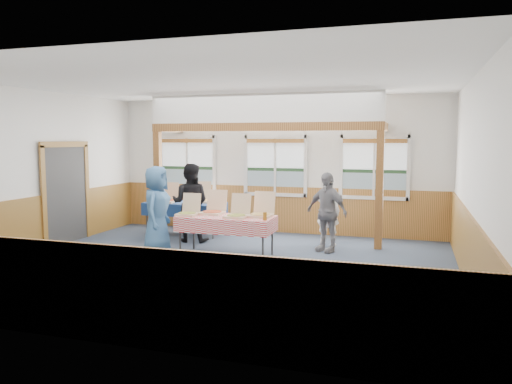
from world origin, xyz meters
TOP-DOWN VIEW (x-y plane):
  - floor at (0.00, 0.00)m, footprint 8.00×8.00m
  - ceiling at (0.00, 0.00)m, footprint 8.00×8.00m
  - wall_back at (0.00, 3.50)m, footprint 8.00×0.00m
  - wall_front at (0.00, -3.50)m, footprint 8.00×0.00m
  - wall_left at (-4.00, 0.00)m, footprint 0.00×8.00m
  - wall_right at (4.00, 0.00)m, footprint 0.00×8.00m
  - wainscot_back at (0.00, 3.48)m, footprint 7.98×0.05m
  - wainscot_front at (0.00, -3.48)m, footprint 7.98×0.05m
  - wainscot_left at (-3.98, 0.00)m, footprint 0.05×6.98m
  - wainscot_right at (3.98, 0.00)m, footprint 0.05×6.98m
  - cased_opening at (-3.96, 0.90)m, footprint 0.06×1.30m
  - window_left at (-2.30, 3.46)m, footprint 1.56×0.10m
  - window_mid at (0.00, 3.46)m, footprint 1.56×0.10m
  - window_right at (2.30, 3.46)m, footprint 1.56×0.10m
  - post_left at (-2.50, 2.30)m, footprint 0.15×0.15m
  - post_right at (2.50, 2.30)m, footprint 0.15×0.15m
  - cross_beam at (0.00, 2.30)m, footprint 5.15×0.18m
  - table_left at (-1.93, 2.51)m, footprint 1.89×0.93m
  - table_right at (-0.25, 0.83)m, footprint 1.94×1.08m
  - pizza_box_a at (-2.33, 2.40)m, footprint 0.45×0.53m
  - pizza_box_b at (-1.59, 2.67)m, footprint 0.55×0.62m
  - pizza_box_c at (-1.00, 0.73)m, footprint 0.39×0.47m
  - pizza_box_d at (-0.60, 1.02)m, footprint 0.42×0.52m
  - pizza_box_e at (0.00, 0.75)m, footprint 0.42×0.50m
  - pizza_box_f at (0.40, 0.97)m, footprint 0.45×0.54m
  - veggie_tray at (-2.68, 2.51)m, footprint 0.39×0.39m
  - drink_glass at (0.60, 0.58)m, footprint 0.07×0.07m
  - woman_white at (1.45, 2.40)m, footprint 0.62×0.50m
  - woman_black at (-1.46, 1.82)m, footprint 0.90×0.74m
  - man_blue at (-1.60, 0.57)m, footprint 0.68×0.92m
  - person_grey at (1.53, 1.74)m, footprint 1.00×0.76m

SIDE VIEW (x-z plane):
  - floor at x=0.00m, z-range 0.00..0.00m
  - wainscot_back at x=0.00m, z-range 0.00..1.10m
  - wainscot_front at x=0.00m, z-range 0.00..1.10m
  - wainscot_left at x=-3.98m, z-range 0.00..1.10m
  - wainscot_right at x=3.98m, z-range 0.00..1.10m
  - table_right at x=-0.25m, z-range 0.32..1.08m
  - table_left at x=-1.93m, z-range 0.32..1.08m
  - woman_white at x=1.45m, z-range 0.00..1.46m
  - veggie_tray at x=-2.68m, z-range 0.74..0.83m
  - person_grey at x=1.53m, z-range 0.00..1.58m
  - pizza_box_c at x=-1.00m, z-range 0.62..1.03m
  - pizza_box_e at x=0.00m, z-range 0.61..1.04m
  - pizza_box_a at x=-2.33m, z-range 0.60..1.05m
  - pizza_box_d at x=-0.60m, z-range 0.60..1.05m
  - pizza_box_f at x=0.40m, z-range 0.59..1.06m
  - pizza_box_b at x=-1.59m, z-range 0.59..1.06m
  - drink_glass at x=0.60m, z-range 0.76..0.91m
  - woman_black at x=-1.46m, z-range 0.00..1.71m
  - man_blue at x=-1.60m, z-range 0.00..1.71m
  - cased_opening at x=-3.96m, z-range 0.00..2.10m
  - post_left at x=-2.50m, z-range 0.00..2.40m
  - post_right at x=2.50m, z-range 0.00..2.40m
  - wall_back at x=0.00m, z-range -2.40..5.60m
  - wall_front at x=0.00m, z-range -2.40..5.60m
  - wall_left at x=-4.00m, z-range -2.40..5.60m
  - wall_right at x=4.00m, z-range -2.40..5.60m
  - window_left at x=-2.30m, z-range 0.95..2.41m
  - window_mid at x=0.00m, z-range 0.95..2.41m
  - window_right at x=2.30m, z-range 0.95..2.41m
  - cross_beam at x=0.00m, z-range 2.40..2.58m
  - ceiling at x=0.00m, z-range 3.20..3.20m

